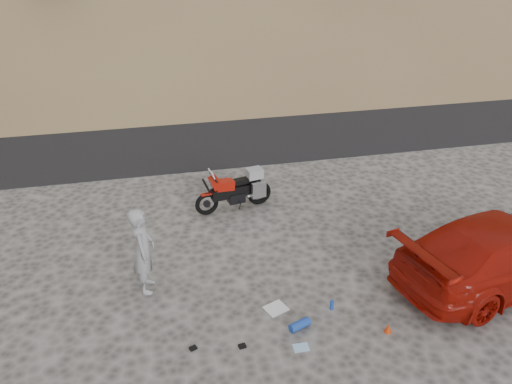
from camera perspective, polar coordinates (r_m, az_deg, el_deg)
The scene contains 12 objects.
ground at distance 10.32m, azimuth -6.19°, elevation -11.05°, with size 140.00×140.00×0.00m, color #423F3D.
road at distance 18.20m, azimuth -9.65°, elevation 6.84°, with size 120.00×7.00×0.05m, color black.
motorcycle at distance 12.75m, azimuth -2.16°, elevation 0.23°, with size 2.06×0.83×1.24m.
man at distance 10.53m, azimuth -12.22°, elevation -10.66°, with size 0.67×0.44×1.84m, color #929297.
red_car at distance 11.69m, azimuth 25.76°, elevation -8.85°, with size 1.96×4.82×1.40m, color #9C1208.
gear_white_cloth at distance 9.83m, azimuth 2.30°, elevation -13.14°, with size 0.40×0.36×0.01m, color white.
gear_blue_mat at distance 9.42m, azimuth 5.03°, elevation -14.88°, with size 0.16×0.16×0.40m, color #1A3FA1.
gear_bottle at distance 9.86m, azimuth 8.66°, elevation -12.64°, with size 0.07×0.07×0.20m, color #1A3FA1.
gear_funnel at distance 9.61m, azimuth 14.88°, elevation -14.78°, with size 0.14×0.14×0.18m, color red.
gear_glove_a at distance 9.13m, azimuth -7.20°, elevation -17.28°, with size 0.13×0.09×0.04m, color black.
gear_glove_b at distance 9.10m, azimuth -1.59°, elevation -17.19°, with size 0.13×0.09×0.04m, color black.
gear_blue_cloth at distance 9.13m, azimuth 5.16°, elevation -17.28°, with size 0.27×0.20×0.01m, color #98C6EB.
Camera 1 is at (-0.65, -7.99, 6.49)m, focal length 35.00 mm.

